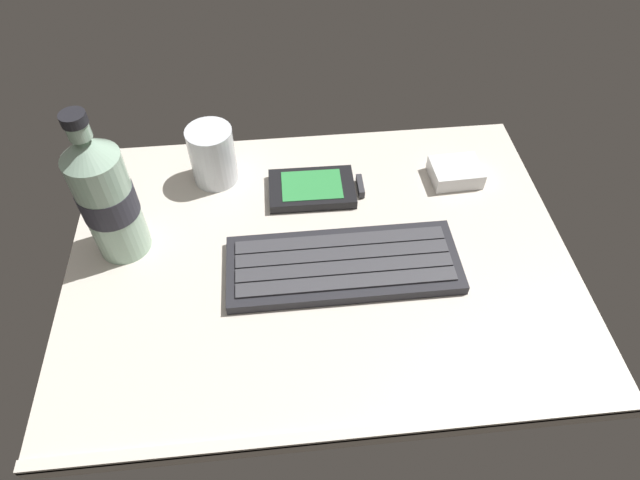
{
  "coord_description": "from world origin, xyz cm",
  "views": [
    {
      "loc": [
        -4.43,
        -43.68,
        54.6
      ],
      "look_at": [
        0.0,
        0.0,
        3.0
      ],
      "focal_mm": 30.62,
      "sensor_mm": 36.0,
      "label": 1
    }
  ],
  "objects_px": {
    "handheld_device": "(316,188)",
    "juice_cup": "(213,157)",
    "keyboard": "(343,264)",
    "charger_block": "(455,172)",
    "water_bottle": "(106,196)"
  },
  "relations": [
    {
      "from": "handheld_device",
      "to": "charger_block",
      "type": "relative_size",
      "value": 1.84
    },
    {
      "from": "keyboard",
      "to": "water_bottle",
      "type": "xyz_separation_m",
      "value": [
        -0.28,
        0.07,
        0.08
      ]
    },
    {
      "from": "keyboard",
      "to": "charger_block",
      "type": "xyz_separation_m",
      "value": [
        0.18,
        0.15,
        0.0
      ]
    },
    {
      "from": "keyboard",
      "to": "charger_block",
      "type": "bearing_deg",
      "value": 38.99
    },
    {
      "from": "handheld_device",
      "to": "juice_cup",
      "type": "bearing_deg",
      "value": 162.4
    },
    {
      "from": "handheld_device",
      "to": "water_bottle",
      "type": "height_order",
      "value": "water_bottle"
    },
    {
      "from": "charger_block",
      "to": "handheld_device",
      "type": "bearing_deg",
      "value": -177.76
    },
    {
      "from": "water_bottle",
      "to": "charger_block",
      "type": "relative_size",
      "value": 2.97
    },
    {
      "from": "handheld_device",
      "to": "juice_cup",
      "type": "distance_m",
      "value": 0.15
    },
    {
      "from": "handheld_device",
      "to": "charger_block",
      "type": "bearing_deg",
      "value": 2.24
    },
    {
      "from": "juice_cup",
      "to": "charger_block",
      "type": "xyz_separation_m",
      "value": [
        0.34,
        -0.04,
        -0.03
      ]
    },
    {
      "from": "water_bottle",
      "to": "charger_block",
      "type": "height_order",
      "value": "water_bottle"
    },
    {
      "from": "keyboard",
      "to": "juice_cup",
      "type": "bearing_deg",
      "value": 131.34
    },
    {
      "from": "handheld_device",
      "to": "water_bottle",
      "type": "distance_m",
      "value": 0.28
    },
    {
      "from": "keyboard",
      "to": "water_bottle",
      "type": "relative_size",
      "value": 1.39
    }
  ]
}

